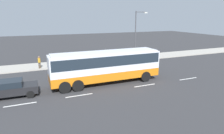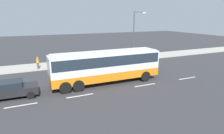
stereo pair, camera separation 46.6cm
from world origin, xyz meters
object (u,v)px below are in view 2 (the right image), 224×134
object	(u,v)px
coach_bus	(106,64)
street_lamp	(135,32)
pedestrian_at_crossing	(61,59)
car_black_sedan	(11,89)
pedestrian_near_curb	(38,62)

from	to	relation	value
coach_bus	street_lamp	world-z (taller)	street_lamp
pedestrian_at_crossing	street_lamp	xyz separation A→B (m)	(11.17, -0.94, 3.31)
coach_bus	street_lamp	bearing A→B (deg)	45.10
car_black_sedan	pedestrian_near_curb	world-z (taller)	pedestrian_near_curb
car_black_sedan	street_lamp	xyz separation A→B (m)	(17.03, 8.42, 3.64)
coach_bus	pedestrian_at_crossing	world-z (taller)	coach_bus
car_black_sedan	street_lamp	size ratio (longest dim) A/B	0.57
pedestrian_near_curb	street_lamp	bearing A→B (deg)	-109.75
coach_bus	street_lamp	distance (m)	11.84
pedestrian_near_curb	street_lamp	world-z (taller)	street_lamp
street_lamp	pedestrian_at_crossing	bearing A→B (deg)	175.19
pedestrian_near_curb	pedestrian_at_crossing	distance (m)	3.18
pedestrian_at_crossing	pedestrian_near_curb	bearing A→B (deg)	107.00
car_black_sedan	pedestrian_at_crossing	bearing A→B (deg)	60.06
pedestrian_at_crossing	street_lamp	bearing A→B (deg)	-90.21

